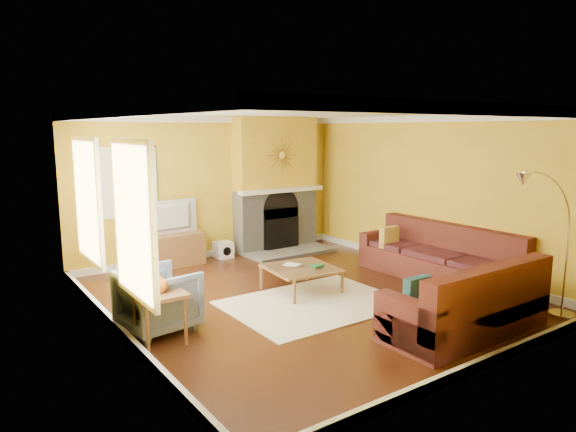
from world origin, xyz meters
TOP-DOWN VIEW (x-y plane):
  - floor at (0.00, 0.00)m, footprint 5.50×6.00m
  - ceiling at (0.00, 0.00)m, footprint 5.50×6.00m
  - wall_back at (0.00, 3.01)m, footprint 5.50×0.02m
  - wall_front at (0.00, -3.01)m, footprint 5.50×0.02m
  - wall_left at (-2.76, 0.00)m, footprint 0.02×6.00m
  - wall_right at (2.76, 0.00)m, footprint 0.02×6.00m
  - baseboard at (0.00, 0.00)m, footprint 5.50×6.00m
  - crown_molding at (0.00, 0.00)m, footprint 5.50×6.00m
  - window_left_near at (-2.72, 1.30)m, footprint 0.06×1.22m
  - window_left_far at (-2.72, -0.60)m, footprint 0.06×1.22m
  - window_back at (-1.90, 2.96)m, footprint 0.82×0.06m
  - wall_art at (-1.25, 2.97)m, footprint 0.34×0.04m
  - fireplace at (1.35, 2.80)m, footprint 1.80×0.40m
  - mantel at (1.35, 2.56)m, footprint 1.92×0.22m
  - hearth at (1.35, 2.25)m, footprint 1.80×0.70m
  - sunburst at (1.35, 2.57)m, footprint 0.70×0.04m
  - rug at (-0.11, -0.39)m, footprint 2.40×1.80m
  - sectional_sofa at (1.21, -0.94)m, footprint 3.09×3.52m
  - coffee_table at (0.08, 0.19)m, footprint 1.08×1.08m
  - media_console at (-0.92, 2.75)m, footprint 1.06×0.48m
  - tv at (-0.92, 2.75)m, footprint 1.07×0.23m
  - subwoofer at (0.09, 2.74)m, footprint 0.31×0.31m
  - armchair at (-2.26, -0.03)m, footprint 0.95×0.93m
  - side_table at (-2.40, -0.43)m, footprint 0.58×0.58m
  - vase at (-2.40, -0.43)m, footprint 0.24×0.24m
  - book at (-0.06, 0.29)m, footprint 0.27×0.30m
  - arc_lamp at (1.74, -2.67)m, footprint 1.26×0.36m

SIDE VIEW (x-z plane):
  - floor at x=0.00m, z-range -0.02..0.00m
  - rug at x=-0.11m, z-range 0.00..0.02m
  - hearth at x=1.35m, z-range 0.00..0.06m
  - baseboard at x=0.00m, z-range 0.00..0.12m
  - subwoofer at x=0.09m, z-range 0.00..0.31m
  - coffee_table at x=0.08m, z-range 0.00..0.39m
  - media_console at x=-0.92m, z-range 0.00..0.58m
  - side_table at x=-2.40m, z-range 0.00..0.61m
  - armchair at x=-2.26m, z-range 0.00..0.78m
  - book at x=-0.06m, z-range 0.39..0.41m
  - sectional_sofa at x=1.21m, z-range 0.00..0.90m
  - vase at x=-2.40m, z-range 0.61..0.85m
  - tv at x=-0.92m, z-range 0.58..1.19m
  - arc_lamp at x=1.74m, z-range 0.00..1.96m
  - mantel at x=1.35m, z-range 1.21..1.29m
  - wall_back at x=0.00m, z-range 0.00..2.70m
  - wall_front at x=0.00m, z-range 0.00..2.70m
  - wall_left at x=-2.76m, z-range 0.00..2.70m
  - wall_right at x=2.76m, z-range 0.00..2.70m
  - fireplace at x=1.35m, z-range 0.00..2.70m
  - window_left_near at x=-2.72m, z-range 0.64..2.36m
  - window_left_far at x=-2.72m, z-range 0.64..2.36m
  - window_back at x=-1.90m, z-range 0.94..2.16m
  - wall_art at x=-1.25m, z-range 1.03..2.17m
  - sunburst at x=1.35m, z-range 1.60..2.30m
  - crown_molding at x=0.00m, z-range 2.58..2.70m
  - ceiling at x=0.00m, z-range 2.70..2.72m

